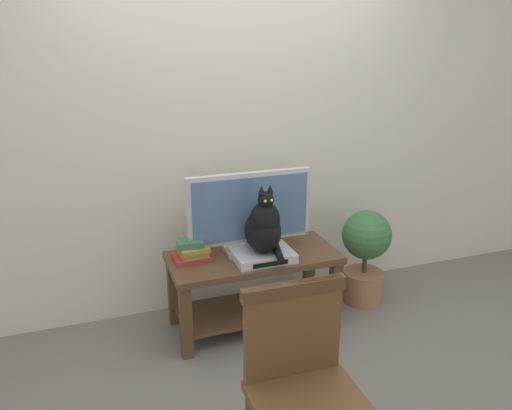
{
  "coord_description": "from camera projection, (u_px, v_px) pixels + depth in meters",
  "views": [
    {
      "loc": [
        -1.03,
        -2.33,
        1.91
      ],
      "look_at": [
        -0.02,
        0.51,
        0.89
      ],
      "focal_mm": 35.36,
      "sensor_mm": 36.0,
      "label": 1
    }
  ],
  "objects": [
    {
      "name": "potted_plant",
      "position": [
        365.0,
        251.0,
        3.7
      ],
      "size": [
        0.36,
        0.36,
        0.71
      ],
      "color": "#9E6B4C",
      "rests_on": "ground"
    },
    {
      "name": "back_wall",
      "position": [
        233.0,
        113.0,
        3.49
      ],
      "size": [
        7.0,
        0.12,
        2.8
      ],
      "primitive_type": "cube",
      "color": "beige",
      "rests_on": "ground"
    },
    {
      "name": "book_stack",
      "position": [
        192.0,
        251.0,
        3.25
      ],
      "size": [
        0.23,
        0.2,
        0.14
      ],
      "color": "#B2332D",
      "rests_on": "tv_stand"
    },
    {
      "name": "cat",
      "position": [
        264.0,
        227.0,
        3.19
      ],
      "size": [
        0.23,
        0.36,
        0.46
      ],
      "color": "black",
      "rests_on": "media_box"
    },
    {
      "name": "media_box",
      "position": [
        263.0,
        255.0,
        3.27
      ],
      "size": [
        0.39,
        0.29,
        0.06
      ],
      "color": "#BCBCC1",
      "rests_on": "tv_stand"
    },
    {
      "name": "wooden_chair",
      "position": [
        303.0,
        380.0,
        2.08
      ],
      "size": [
        0.47,
        0.47,
        0.95
      ],
      "color": "brown",
      "rests_on": "ground"
    },
    {
      "name": "ground_plane",
      "position": [
        287.0,
        372.0,
        3.02
      ],
      "size": [
        12.0,
        12.0,
        0.0
      ],
      "primitive_type": "plane",
      "color": "slate"
    },
    {
      "name": "tv_stand",
      "position": [
        254.0,
        277.0,
        3.4
      ],
      "size": [
        1.13,
        0.51,
        0.53
      ],
      "color": "#513823",
      "rests_on": "ground"
    },
    {
      "name": "tv",
      "position": [
        250.0,
        211.0,
        3.31
      ],
      "size": [
        0.84,
        0.2,
        0.55
      ],
      "color": "#B7B7BC",
      "rests_on": "tv_stand"
    }
  ]
}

